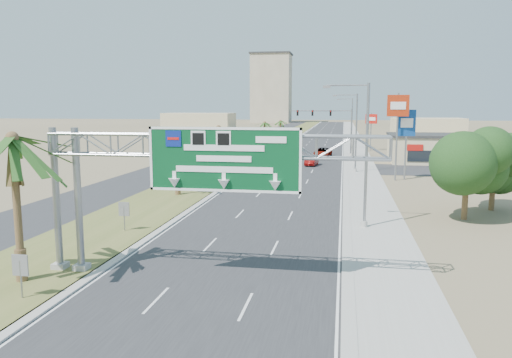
{
  "coord_description": "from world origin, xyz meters",
  "views": [
    {
      "loc": [
        5.91,
        -12.79,
        8.45
      ],
      "look_at": [
        0.9,
        15.77,
        4.2
      ],
      "focal_mm": 35.0,
      "sensor_mm": 36.0,
      "label": 1
    }
  ],
  "objects_px": {
    "palm_near": "(12,139)",
    "car_left_lane": "(260,177)",
    "sign_gantry": "(194,157)",
    "pole_sign_red_near": "(398,111)",
    "pole_sign_red_far": "(371,121)",
    "car_right_lane": "(323,153)",
    "store_building": "(452,149)",
    "car_far": "(283,148)",
    "car_mid_lane": "(312,161)",
    "pole_sign_blue": "(407,126)",
    "signal_mast": "(339,128)"
  },
  "relations": [
    {
      "from": "car_left_lane",
      "to": "car_far",
      "type": "distance_m",
      "value": 38.15
    },
    {
      "from": "palm_near",
      "to": "store_building",
      "type": "relative_size",
      "value": 0.46
    },
    {
      "from": "car_far",
      "to": "car_left_lane",
      "type": "bearing_deg",
      "value": -93.14
    },
    {
      "from": "car_mid_lane",
      "to": "car_right_lane",
      "type": "relative_size",
      "value": 0.75
    },
    {
      "from": "car_mid_lane",
      "to": "pole_sign_red_near",
      "type": "distance_m",
      "value": 18.07
    },
    {
      "from": "pole_sign_red_far",
      "to": "car_right_lane",
      "type": "bearing_deg",
      "value": -120.67
    },
    {
      "from": "store_building",
      "to": "pole_sign_blue",
      "type": "height_order",
      "value": "pole_sign_blue"
    },
    {
      "from": "palm_near",
      "to": "store_building",
      "type": "xyz_separation_m",
      "value": [
        31.2,
        58.0,
        -4.93
      ]
    },
    {
      "from": "car_far",
      "to": "signal_mast",
      "type": "bearing_deg",
      "value": -39.41
    },
    {
      "from": "pole_sign_red_far",
      "to": "pole_sign_blue",
      "type": "bearing_deg",
      "value": -87.09
    },
    {
      "from": "pole_sign_blue",
      "to": "pole_sign_red_far",
      "type": "distance_m",
      "value": 38.39
    },
    {
      "from": "palm_near",
      "to": "car_right_lane",
      "type": "relative_size",
      "value": 1.51
    },
    {
      "from": "store_building",
      "to": "car_right_lane",
      "type": "bearing_deg",
      "value": 166.59
    },
    {
      "from": "car_far",
      "to": "pole_sign_blue",
      "type": "relative_size",
      "value": 0.57
    },
    {
      "from": "palm_near",
      "to": "car_right_lane",
      "type": "distance_m",
      "value": 64.03
    },
    {
      "from": "car_left_lane",
      "to": "palm_near",
      "type": "bearing_deg",
      "value": -102.3
    },
    {
      "from": "palm_near",
      "to": "car_mid_lane",
      "type": "xyz_separation_m",
      "value": [
        10.7,
        50.58,
        -6.25
      ]
    },
    {
      "from": "store_building",
      "to": "car_far",
      "type": "relative_size",
      "value": 3.83
    },
    {
      "from": "sign_gantry",
      "to": "car_far",
      "type": "distance_m",
      "value": 69.1
    },
    {
      "from": "pole_sign_red_near",
      "to": "store_building",
      "type": "bearing_deg",
      "value": 63.56
    },
    {
      "from": "sign_gantry",
      "to": "pole_sign_red_near",
      "type": "height_order",
      "value": "pole_sign_red_near"
    },
    {
      "from": "car_mid_lane",
      "to": "pole_sign_red_near",
      "type": "height_order",
      "value": "pole_sign_red_near"
    },
    {
      "from": "car_mid_lane",
      "to": "pole_sign_blue",
      "type": "relative_size",
      "value": 0.5
    },
    {
      "from": "car_left_lane",
      "to": "pole_sign_red_near",
      "type": "relative_size",
      "value": 0.43
    },
    {
      "from": "signal_mast",
      "to": "pole_sign_blue",
      "type": "height_order",
      "value": "pole_sign_blue"
    },
    {
      "from": "car_far",
      "to": "pole_sign_red_far",
      "type": "relative_size",
      "value": 0.66
    },
    {
      "from": "pole_sign_red_near",
      "to": "car_right_lane",
      "type": "bearing_deg",
      "value": 110.38
    },
    {
      "from": "palm_near",
      "to": "car_left_lane",
      "type": "height_order",
      "value": "palm_near"
    },
    {
      "from": "pole_sign_blue",
      "to": "sign_gantry",
      "type": "bearing_deg",
      "value": -111.0
    },
    {
      "from": "pole_sign_blue",
      "to": "car_far",
      "type": "bearing_deg",
      "value": 119.39
    },
    {
      "from": "palm_near",
      "to": "store_building",
      "type": "height_order",
      "value": "palm_near"
    },
    {
      "from": "pole_sign_red_far",
      "to": "signal_mast",
      "type": "bearing_deg",
      "value": -114.45
    },
    {
      "from": "pole_sign_red_far",
      "to": "sign_gantry",
      "type": "bearing_deg",
      "value": -99.18
    },
    {
      "from": "car_mid_lane",
      "to": "palm_near",
      "type": "bearing_deg",
      "value": -96.06
    },
    {
      "from": "signal_mast",
      "to": "car_right_lane",
      "type": "bearing_deg",
      "value": -152.54
    },
    {
      "from": "palm_near",
      "to": "pole_sign_red_far",
      "type": "xyz_separation_m",
      "value": [
        20.25,
        76.9,
        -1.35
      ]
    },
    {
      "from": "sign_gantry",
      "to": "pole_sign_red_near",
      "type": "distance_m",
      "value": 38.02
    },
    {
      "from": "sign_gantry",
      "to": "car_left_lane",
      "type": "xyz_separation_m",
      "value": [
        -1.99,
        30.68,
        -5.32
      ]
    },
    {
      "from": "store_building",
      "to": "car_mid_lane",
      "type": "distance_m",
      "value": 21.84
    },
    {
      "from": "sign_gantry",
      "to": "signal_mast",
      "type": "bearing_deg",
      "value": 84.26
    },
    {
      "from": "car_left_lane",
      "to": "car_mid_lane",
      "type": "relative_size",
      "value": 1.04
    },
    {
      "from": "car_far",
      "to": "pole_sign_blue",
      "type": "xyz_separation_m",
      "value": [
        18.1,
        -32.13,
        5.5
      ]
    },
    {
      "from": "palm_near",
      "to": "pole_sign_red_far",
      "type": "distance_m",
      "value": 79.53
    },
    {
      "from": "signal_mast",
      "to": "palm_near",
      "type": "bearing_deg",
      "value": -102.66
    },
    {
      "from": "store_building",
      "to": "car_mid_lane",
      "type": "height_order",
      "value": "store_building"
    },
    {
      "from": "pole_sign_red_far",
      "to": "car_left_lane",
      "type": "bearing_deg",
      "value": -107.66
    },
    {
      "from": "car_left_lane",
      "to": "car_right_lane",
      "type": "height_order",
      "value": "car_right_lane"
    },
    {
      "from": "car_far",
      "to": "pole_sign_red_far",
      "type": "distance_m",
      "value": 17.98
    },
    {
      "from": "pole_sign_red_far",
      "to": "car_mid_lane",
      "type": "bearing_deg",
      "value": -109.95
    },
    {
      "from": "palm_near",
      "to": "car_far",
      "type": "bearing_deg",
      "value": 86.68
    }
  ]
}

